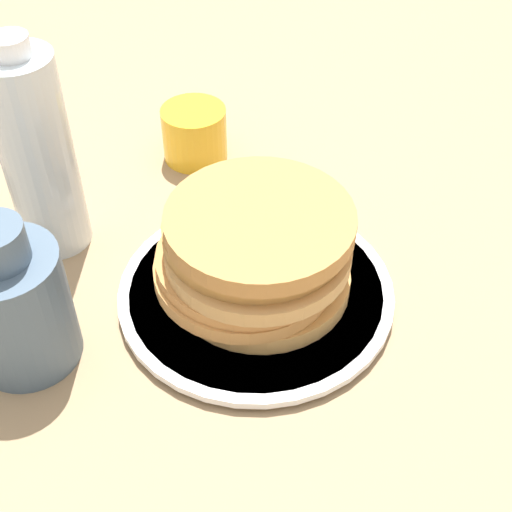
% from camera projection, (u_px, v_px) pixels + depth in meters
% --- Properties ---
extents(ground_plane, '(4.00, 4.00, 0.00)m').
position_uv_depth(ground_plane, '(232.00, 301.00, 0.67)').
color(ground_plane, '#9E7F5B').
extents(plate, '(0.26, 0.26, 0.01)m').
position_uv_depth(plate, '(256.00, 292.00, 0.67)').
color(plate, white).
rests_on(plate, ground_plane).
extents(pancake_stack, '(0.18, 0.18, 0.09)m').
position_uv_depth(pancake_stack, '(255.00, 252.00, 0.63)').
color(pancake_stack, tan).
rests_on(pancake_stack, plate).
extents(juice_glass, '(0.07, 0.07, 0.06)m').
position_uv_depth(juice_glass, '(195.00, 134.00, 0.81)').
color(juice_glass, yellow).
rests_on(juice_glass, ground_plane).
extents(cream_jug, '(0.09, 0.09, 0.14)m').
position_uv_depth(cream_jug, '(15.00, 304.00, 0.58)').
color(cream_jug, '#4C6075').
rests_on(cream_jug, ground_plane).
extents(water_bottle_near, '(0.07, 0.07, 0.22)m').
position_uv_depth(water_bottle_near, '(38.00, 155.00, 0.66)').
color(water_bottle_near, silver).
rests_on(water_bottle_near, ground_plane).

